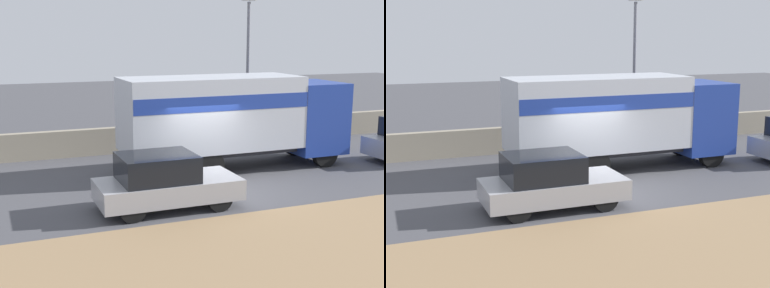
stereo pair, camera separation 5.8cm
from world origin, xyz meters
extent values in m
plane|color=#47474C|center=(0.00, 0.00, 0.00)|extent=(80.00, 80.00, 0.00)
cube|color=#937551|center=(0.00, -5.12, 0.02)|extent=(60.00, 5.04, 0.04)
cube|color=gray|center=(0.00, 6.10, 0.53)|extent=(60.00, 0.35, 1.06)
cylinder|color=slate|center=(3.96, 5.54, 3.04)|extent=(0.14, 0.14, 6.08)
cube|color=navy|center=(4.88, 2.12, 1.72)|extent=(1.91, 2.46, 2.59)
cube|color=black|center=(5.81, 2.12, 2.24)|extent=(0.06, 2.09, 1.14)
cube|color=#2D2D33|center=(0.79, 2.12, 0.69)|extent=(6.28, 1.33, 0.25)
cube|color=silver|center=(0.79, 2.12, 2.07)|extent=(6.28, 2.42, 2.51)
cube|color=navy|center=(0.79, 2.12, 2.54)|extent=(6.25, 2.44, 0.50)
cylinder|color=black|center=(4.88, 3.16, 0.47)|extent=(0.95, 0.28, 0.95)
cylinder|color=black|center=(4.88, 1.07, 0.47)|extent=(0.95, 0.28, 0.95)
cylinder|color=black|center=(-0.94, 3.16, 0.47)|extent=(0.95, 0.28, 0.95)
cylinder|color=black|center=(-0.94, 1.07, 0.47)|extent=(0.95, 0.28, 0.95)
cylinder|color=black|center=(0.32, 3.16, 0.47)|extent=(0.95, 0.28, 0.95)
cylinder|color=black|center=(0.32, 1.07, 0.47)|extent=(0.95, 0.28, 0.95)
cube|color=#9E9EA3|center=(-2.00, -1.35, 0.55)|extent=(3.95, 1.79, 0.57)
cube|color=black|center=(-2.31, -1.35, 1.20)|extent=(2.05, 1.64, 0.73)
cylinder|color=black|center=(-0.77, -0.57, 0.36)|extent=(0.72, 0.20, 0.72)
cylinder|color=black|center=(-0.77, -2.12, 0.36)|extent=(0.72, 0.20, 0.72)
cylinder|color=black|center=(-3.22, -0.57, 0.36)|extent=(0.72, 0.20, 0.72)
cylinder|color=black|center=(-3.22, -2.12, 0.36)|extent=(0.72, 0.20, 0.72)
cylinder|color=black|center=(7.69, 1.44, 0.35)|extent=(0.70, 0.20, 0.70)
camera|label=1|loc=(-6.57, -14.86, 4.76)|focal=50.00mm
camera|label=2|loc=(-6.52, -14.88, 4.76)|focal=50.00mm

